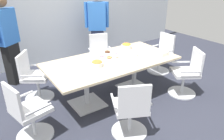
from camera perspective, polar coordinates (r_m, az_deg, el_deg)
ground_plane at (r=4.22m, az=0.00°, el=-6.87°), size 10.00×10.00×0.01m
back_wall at (r=5.80m, az=-14.05°, el=15.97°), size 8.00×0.10×2.80m
conference_table at (r=3.93m, az=0.00°, el=1.00°), size 2.40×1.20×0.75m
office_chair_0 at (r=4.35m, az=19.49°, el=-1.26°), size 0.74×0.74×0.91m
office_chair_1 at (r=5.23m, az=13.07°, el=3.89°), size 0.54×0.54×0.91m
office_chair_2 at (r=5.05m, az=-3.14°, el=3.75°), size 0.68×0.68×0.91m
office_chair_3 at (r=4.21m, az=-20.18°, el=-2.24°), size 0.75×0.75×0.91m
office_chair_4 at (r=3.23m, az=-21.68°, el=-11.08°), size 0.65×0.65×0.91m
office_chair_5 at (r=3.08m, az=5.11°, el=-11.10°), size 0.72×0.72×0.91m
person_standing_0 at (r=4.85m, az=-26.14°, el=7.37°), size 0.53×0.45×1.84m
person_standing_1 at (r=5.54m, az=-4.04°, el=11.61°), size 0.57×0.41×1.83m
snack_bowl_chips_orange at (r=4.50m, az=3.92°, el=6.53°), size 0.21×0.21×0.12m
snack_bowl_pretzels at (r=3.62m, az=-4.04°, el=1.81°), size 0.21×0.21×0.10m
donut_platter at (r=4.08m, az=-0.90°, el=4.08°), size 0.40×0.39×0.04m
plate_stack at (r=4.14m, az=5.46°, el=4.20°), size 0.20×0.20×0.03m
napkin_pile at (r=4.22m, az=13.34°, el=4.42°), size 0.18×0.18×0.08m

